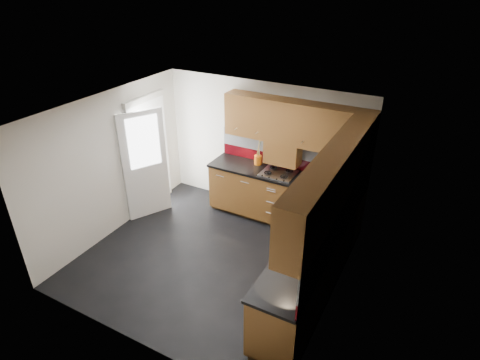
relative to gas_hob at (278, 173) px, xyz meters
The scene contains 14 objects.
room 1.63m from the gas_hob, 107.03° to the right, with size 4.00×3.80×2.64m.
base_cabinets 1.10m from the gas_hob, 50.67° to the right, with size 2.70×3.20×0.95m.
countertop 0.98m from the gas_hob, 51.77° to the right, with size 2.72×3.22×0.04m.
backsplash 1.02m from the gas_hob, 33.28° to the right, with size 2.70×3.20×0.54m.
upper_cabinets 1.36m from the gas_hob, 41.51° to the right, with size 2.50×3.20×0.72m.
extractor_hood 0.37m from the gas_hob, 90.00° to the left, with size 0.60×0.33×0.40m, color #582C13.
glass_cabinet 1.61m from the gas_hob, 17.76° to the right, with size 0.32×0.80×0.66m.
back_door 2.35m from the gas_hob, 162.10° to the right, with size 0.42×1.19×2.04m.
gas_hob is the anchor object (origin of this frame).
utensil_pot 0.51m from the gas_hob, 159.51° to the left, with size 0.13×0.13×0.48m.
toaster 1.31m from the gas_hob, ahead, with size 0.27×0.22×0.17m.
food_processor 1.20m from the gas_hob, 19.02° to the right, with size 0.20×0.20×0.33m.
paper_towel 1.61m from the gas_hob, 38.38° to the right, with size 0.11×0.11×0.23m, color white.
orange_cloth 1.27m from the gas_hob, 17.85° to the right, with size 0.14×0.12×0.01m, color orange.
Camera 1 is at (2.76, -4.19, 4.10)m, focal length 30.00 mm.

